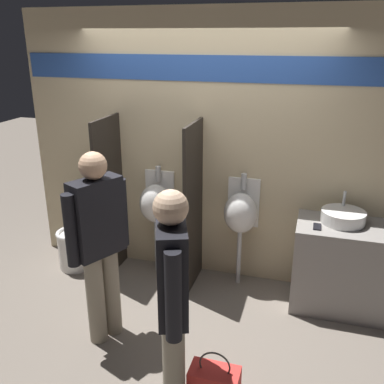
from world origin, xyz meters
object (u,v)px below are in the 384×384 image
(sink_basin, at_px, (343,217))
(person_in_vest, at_px, (99,241))
(urinal_near_counter, at_px, (156,203))
(person_with_lanyard, at_px, (172,299))
(urinal_far, at_px, (241,213))
(cell_phone, at_px, (317,227))
(toilet, at_px, (77,240))

(sink_basin, relative_size, person_in_vest, 0.24)
(urinal_near_counter, xyz_separation_m, person_with_lanyard, (0.78, -1.73, 0.11))
(person_with_lanyard, bearing_deg, person_in_vest, 33.90)
(urinal_near_counter, height_order, urinal_far, same)
(urinal_far, relative_size, person_with_lanyard, 0.72)
(sink_basin, xyz_separation_m, urinal_near_counter, (-1.85, 0.08, -0.11))
(sink_basin, distance_m, cell_phone, 0.28)
(sink_basin, relative_size, person_with_lanyard, 0.24)
(urinal_far, bearing_deg, sink_basin, -4.94)
(urinal_near_counter, distance_m, person_with_lanyard, 1.90)
(person_in_vest, bearing_deg, toilet, 67.41)
(person_with_lanyard, bearing_deg, toilet, 25.66)
(cell_phone, relative_size, urinal_near_counter, 0.12)
(sink_basin, height_order, toilet, sink_basin)
(person_with_lanyard, bearing_deg, urinal_near_counter, 3.24)
(urinal_near_counter, distance_m, urinal_far, 0.90)
(urinal_near_counter, xyz_separation_m, urinal_far, (0.90, 0.00, 0.00))
(cell_phone, xyz_separation_m, person_in_vest, (-1.66, -0.91, 0.06))
(toilet, relative_size, person_in_vest, 0.52)
(urinal_near_counter, bearing_deg, toilet, -170.82)
(toilet, xyz_separation_m, person_with_lanyard, (1.68, -1.58, 0.58))
(sink_basin, distance_m, urinal_near_counter, 1.85)
(person_in_vest, bearing_deg, person_with_lanyard, -98.25)
(urinal_near_counter, height_order, toilet, urinal_near_counter)
(urinal_near_counter, bearing_deg, person_in_vest, -91.58)
(person_in_vest, height_order, person_with_lanyard, person_in_vest)
(cell_phone, distance_m, person_with_lanyard, 1.70)
(urinal_far, xyz_separation_m, person_with_lanyard, (-0.12, -1.73, 0.11))
(sink_basin, xyz_separation_m, cell_phone, (-0.22, -0.17, -0.05))
(toilet, bearing_deg, cell_phone, -2.42)
(urinal_near_counter, distance_m, person_in_vest, 1.17)
(cell_phone, bearing_deg, urinal_near_counter, 171.20)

